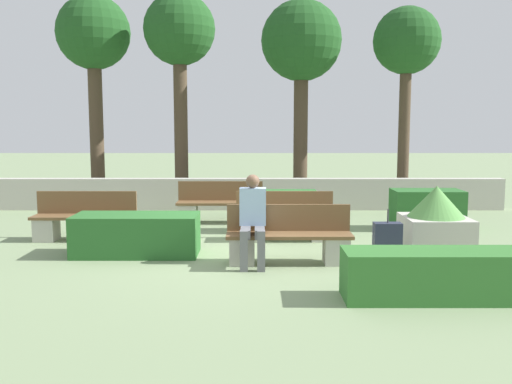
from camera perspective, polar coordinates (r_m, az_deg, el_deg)
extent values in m
plane|color=gray|center=(9.17, -1.41, -5.97)|extent=(60.00, 60.00, 0.00)
cube|color=#B7B2A8|center=(13.51, -0.88, -0.20)|extent=(12.20, 0.30, 0.74)
cube|color=brown|center=(8.33, 3.56, -4.37)|extent=(1.83, 0.44, 0.05)
cube|color=brown|center=(8.53, 3.48, -2.57)|extent=(1.83, 0.04, 0.40)
cube|color=#B7B2A8|center=(8.36, -1.18, -5.86)|extent=(0.36, 0.40, 0.39)
cube|color=#B7B2A8|center=(8.44, 8.24, -5.81)|extent=(0.36, 0.40, 0.39)
cube|color=brown|center=(9.95, 3.15, -2.51)|extent=(1.72, 0.44, 0.05)
cube|color=brown|center=(10.16, 3.08, -1.04)|extent=(1.72, 0.04, 0.40)
cube|color=#B7B2A8|center=(9.98, -0.48, -3.76)|extent=(0.36, 0.40, 0.39)
cube|color=#B7B2A8|center=(10.04, 6.73, -3.74)|extent=(0.36, 0.40, 0.39)
cube|color=brown|center=(10.39, -16.67, -2.40)|extent=(1.77, 0.44, 0.05)
cube|color=brown|center=(10.58, -16.33, -0.98)|extent=(1.77, 0.04, 0.40)
cube|color=#B7B2A8|center=(10.63, -20.01, -3.52)|extent=(0.36, 0.40, 0.39)
cube|color=#B7B2A8|center=(10.25, -13.12, -3.65)|extent=(0.36, 0.40, 0.39)
cube|color=brown|center=(11.67, -3.43, -1.11)|extent=(1.76, 0.44, 0.05)
cube|color=brown|center=(11.88, -3.36, 0.12)|extent=(1.76, 0.04, 0.40)
cube|color=#B7B2A8|center=(11.76, -6.57, -2.17)|extent=(0.36, 0.40, 0.39)
cube|color=#B7B2A8|center=(11.68, -0.24, -2.19)|extent=(0.36, 0.40, 0.39)
cube|color=slate|center=(8.09, -0.84, -4.04)|extent=(0.14, 0.46, 0.13)
cube|color=slate|center=(8.09, 0.58, -4.04)|extent=(0.14, 0.46, 0.13)
cube|color=slate|center=(7.92, -1.01, -5.93)|extent=(0.11, 0.11, 0.57)
cube|color=slate|center=(7.91, 0.74, -5.93)|extent=(0.11, 0.11, 0.57)
cube|color=#9EBCE0|center=(8.27, -0.12, -1.45)|extent=(0.38, 0.22, 0.54)
sphere|color=brown|center=(8.21, -0.12, 1.08)|extent=(0.20, 0.20, 0.20)
cube|color=#286028|center=(11.52, 16.92, -1.69)|extent=(1.32, 0.72, 0.76)
cube|color=#33702D|center=(7.01, 17.93, -7.93)|extent=(2.19, 0.64, 0.58)
cube|color=#286028|center=(9.08, -11.65, -4.19)|extent=(1.91, 0.81, 0.64)
cube|color=#286028|center=(10.79, 2.55, -1.93)|extent=(1.41, 0.62, 0.77)
cube|color=#B7B2A8|center=(9.53, 17.69, -4.07)|extent=(1.00, 1.00, 0.56)
cone|color=#569347|center=(9.45, 17.81, -0.91)|extent=(0.89, 0.89, 0.49)
cube|color=#282D42|center=(8.60, 13.20, -4.98)|extent=(0.40, 0.20, 0.60)
cylinder|color=#333338|center=(8.52, 13.27, -2.35)|extent=(0.02, 0.02, 0.20)
cylinder|color=#473828|center=(15.77, -15.45, 6.26)|extent=(0.37, 0.37, 3.86)
sphere|color=#1E4C1E|center=(15.95, -15.74, 15.11)|extent=(1.92, 1.92, 1.92)
cylinder|color=#473828|center=(14.85, -7.30, 6.48)|extent=(0.35, 0.35, 3.89)
sphere|color=#1E4C1E|center=(15.03, -7.45, 15.84)|extent=(1.81, 1.81, 1.81)
cylinder|color=#473828|center=(15.12, 4.70, 5.95)|extent=(0.37, 0.37, 3.59)
sphere|color=#1E4C1E|center=(15.27, 4.79, 14.87)|extent=(2.09, 2.09, 2.09)
cylinder|color=#473828|center=(14.97, 14.79, 5.80)|extent=(0.29, 0.29, 3.62)
sphere|color=#1E4C1E|center=(15.10, 15.07, 14.43)|extent=(1.67, 1.67, 1.67)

